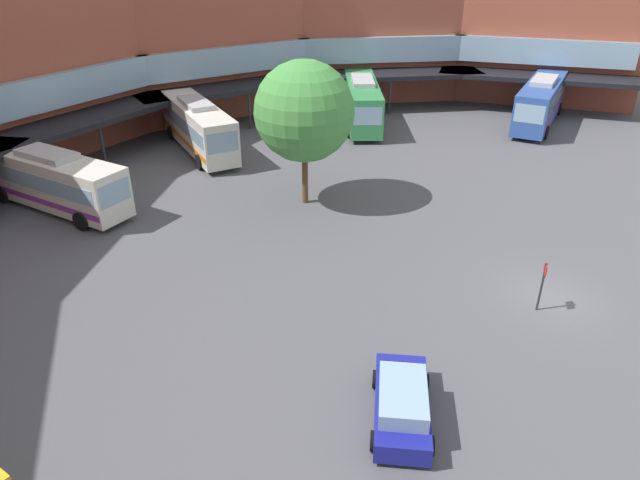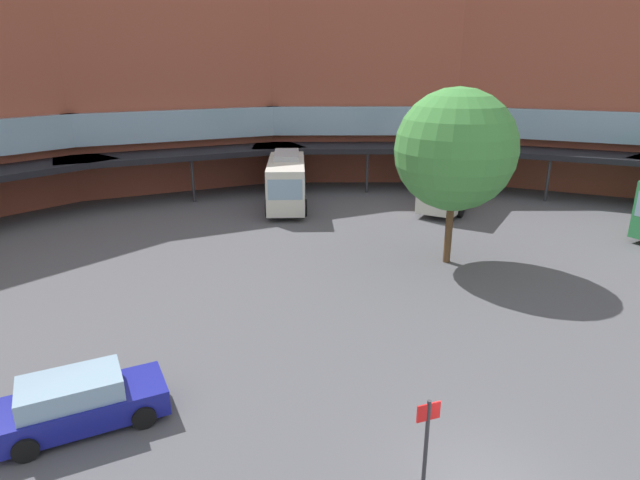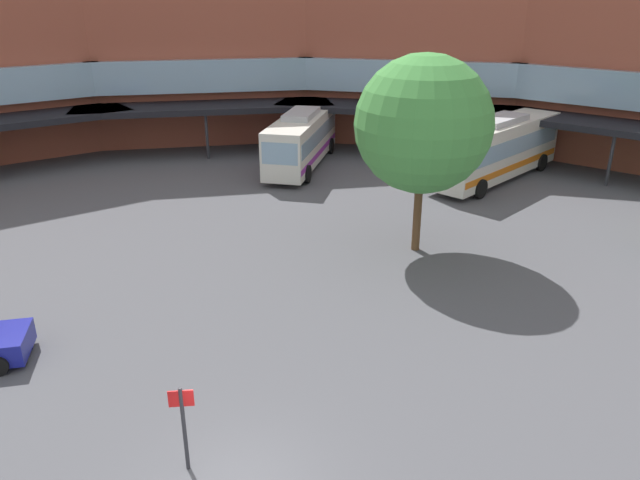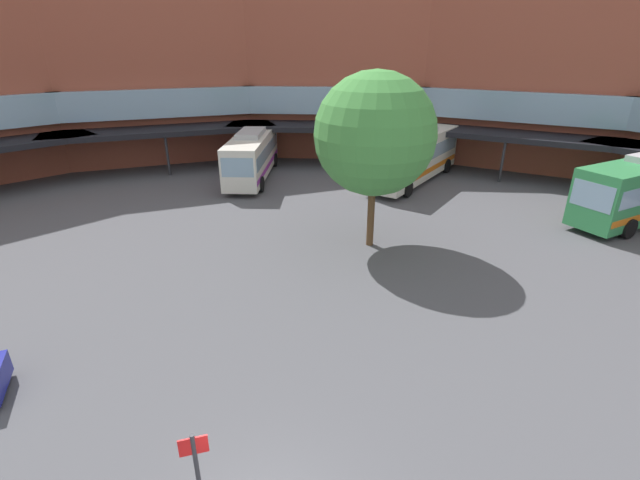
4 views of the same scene
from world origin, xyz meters
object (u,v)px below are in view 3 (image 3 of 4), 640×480
at_px(bus_3, 302,139).
at_px(plaza_tree, 423,125).
at_px(stop_sign_post, 183,420).
at_px(bus_0, 497,148).

distance_m(bus_3, plaza_tree, 15.42).
bearing_deg(stop_sign_post, plaza_tree, 62.39).
relative_size(bus_3, plaza_tree, 1.26).
xyz_separation_m(bus_3, stop_sign_post, (-1.30, -27.50, -0.36)).
xyz_separation_m(plaza_tree, stop_sign_post, (-7.21, -13.79, -4.22)).
height_order(bus_0, bus_3, bus_0).
bearing_deg(bus_3, plaza_tree, 33.94).
relative_size(bus_0, plaza_tree, 1.16).
bearing_deg(bus_0, bus_3, -60.43).
height_order(bus_0, stop_sign_post, bus_0).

